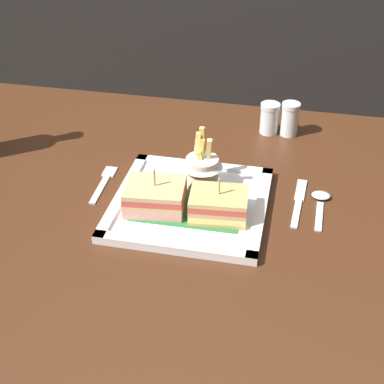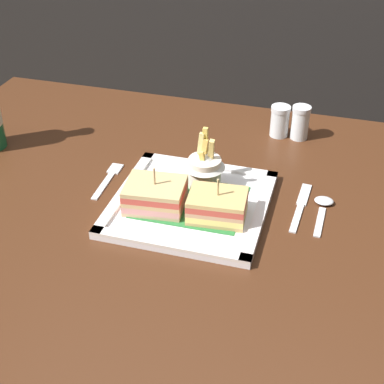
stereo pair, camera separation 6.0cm
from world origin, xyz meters
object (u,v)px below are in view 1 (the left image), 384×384
sandwich_half_right (219,205)px  salt_shaker (269,120)px  fork (104,182)px  knife (299,200)px  pepper_shaker (290,121)px  dining_table (194,254)px  fries_cup (201,166)px  sandwich_half_left (155,197)px  spoon (321,200)px  square_plate (190,204)px

sandwich_half_right → salt_shaker: bearing=81.0°
fork → knife: (0.38, 0.02, 0.00)m
fork → pepper_shaker: pepper_shaker is taller
dining_table → fries_cup: bearing=91.4°
knife → pepper_shaker: pepper_shaker is taller
knife → fork: bearing=-177.7°
sandwich_half_left → salt_shaker: 0.39m
knife → spoon: bearing=4.9°
dining_table → pepper_shaker: 0.39m
dining_table → salt_shaker: 0.37m
knife → salt_shaker: bearing=107.6°
square_plate → spoon: (0.23, 0.06, -0.00)m
dining_table → square_plate: 0.10m
knife → salt_shaker: (-0.08, 0.26, 0.03)m
square_plate → sandwich_half_left: 0.07m
dining_table → salt_shaker: bearing=73.3°
fries_cup → pepper_shaker: bearing=60.5°
spoon → pepper_shaker: pepper_shaker is taller
fries_cup → salt_shaker: (0.10, 0.26, -0.02)m
fries_cup → fork: size_ratio=0.87×
sandwich_half_left → fries_cup: size_ratio=0.99×
knife → sandwich_half_right: bearing=-146.7°
fork → salt_shaker: bearing=42.9°
fork → salt_shaker: (0.29, 0.27, 0.03)m
square_plate → spoon: square_plate is taller
pepper_shaker → dining_table: bearing=-113.4°
salt_shaker → knife: bearing=-72.4°
spoon → pepper_shaker: size_ratio=1.57×
sandwich_half_left → spoon: 0.31m
fries_cup → spoon: size_ratio=0.96×
fries_cup → spoon: fries_cup is taller
sandwich_half_right → pepper_shaker: sandwich_half_right is taller
pepper_shaker → spoon: bearing=-73.3°
square_plate → spoon: size_ratio=2.33×
sandwich_half_left → pepper_shaker: bearing=58.4°
knife → spoon: 0.04m
dining_table → fries_cup: 0.17m
dining_table → sandwich_half_left: (-0.07, -0.01, 0.13)m
square_plate → salt_shaker: 0.34m
sandwich_half_left → knife: bearing=19.7°
salt_shaker → fries_cup: bearing=-111.5°
salt_shaker → square_plate: bearing=-109.5°
knife → pepper_shaker: 0.26m
square_plate → fries_cup: fries_cup is taller
dining_table → sandwich_half_left: 0.15m
dining_table → knife: bearing=23.5°
square_plate → fries_cup: bearing=80.8°
sandwich_half_left → dining_table: bearing=8.7°
salt_shaker → sandwich_half_right: bearing=-99.0°
fries_cup → fork: (-0.19, -0.01, -0.05)m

